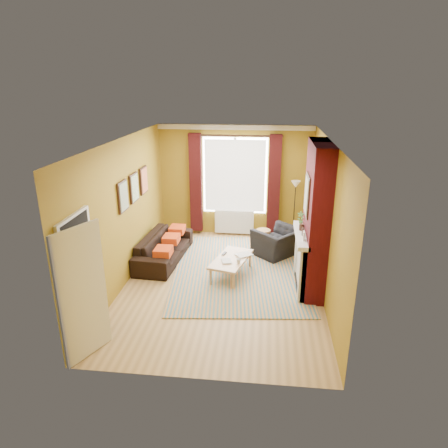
{
  "coord_description": "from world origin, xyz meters",
  "views": [
    {
      "loc": [
        0.81,
        -7.04,
        3.79
      ],
      "look_at": [
        0.0,
        0.25,
        1.15
      ],
      "focal_mm": 32.0,
      "sensor_mm": 36.0,
      "label": 1
    }
  ],
  "objects_px": {
    "floor_lamp": "(295,194)",
    "coffee_table": "(231,260)",
    "sofa": "(164,248)",
    "wicker_stool": "(263,238)",
    "armchair": "(277,242)"
  },
  "relations": [
    {
      "from": "floor_lamp",
      "to": "coffee_table",
      "type": "bearing_deg",
      "value": -123.04
    },
    {
      "from": "sofa",
      "to": "wicker_stool",
      "type": "bearing_deg",
      "value": -60.86
    },
    {
      "from": "floor_lamp",
      "to": "wicker_stool",
      "type": "bearing_deg",
      "value": -147.33
    },
    {
      "from": "sofa",
      "to": "armchair",
      "type": "height_order",
      "value": "armchair"
    },
    {
      "from": "armchair",
      "to": "floor_lamp",
      "type": "xyz_separation_m",
      "value": [
        0.4,
        0.93,
        0.89
      ]
    },
    {
      "from": "sofa",
      "to": "armchair",
      "type": "bearing_deg",
      "value": -73.44
    },
    {
      "from": "sofa",
      "to": "floor_lamp",
      "type": "distance_m",
      "value": 3.39
    },
    {
      "from": "wicker_stool",
      "to": "floor_lamp",
      "type": "bearing_deg",
      "value": 32.67
    },
    {
      "from": "sofa",
      "to": "coffee_table",
      "type": "distance_m",
      "value": 1.67
    },
    {
      "from": "coffee_table",
      "to": "floor_lamp",
      "type": "distance_m",
      "value": 2.62
    },
    {
      "from": "armchair",
      "to": "floor_lamp",
      "type": "bearing_deg",
      "value": -160.02
    },
    {
      "from": "coffee_table",
      "to": "wicker_stool",
      "type": "distance_m",
      "value": 1.73
    },
    {
      "from": "armchair",
      "to": "coffee_table",
      "type": "relative_size",
      "value": 0.76
    },
    {
      "from": "armchair",
      "to": "sofa",
      "type": "bearing_deg",
      "value": -34.67
    },
    {
      "from": "armchair",
      "to": "wicker_stool",
      "type": "distance_m",
      "value": 0.58
    }
  ]
}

